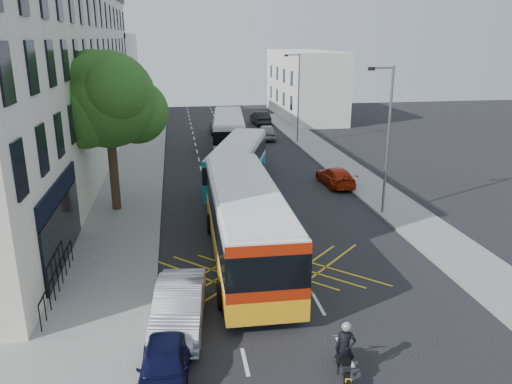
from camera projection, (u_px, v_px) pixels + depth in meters
name	position (u px, v px, depth m)	size (l,w,h in m)	color
ground	(345.00, 352.00, 15.81)	(120.00, 120.00, 0.00)	black
pavement_left	(117.00, 210.00, 28.62)	(5.00, 70.00, 0.15)	gray
pavement_right	(381.00, 196.00, 31.07)	(3.00, 70.00, 0.15)	gray
terrace_main	(42.00, 79.00, 34.73)	(8.30, 45.00, 13.50)	beige
terrace_far	(102.00, 74.00, 64.01)	(8.00, 20.00, 10.00)	silver
building_right	(304.00, 84.00, 61.55)	(6.00, 18.00, 8.00)	silver
street_tree	(107.00, 101.00, 26.74)	(6.30, 5.70, 8.80)	#382619
lamp_near	(387.00, 133.00, 26.70)	(1.45, 0.15, 8.00)	slate
lamp_far	(297.00, 94.00, 45.55)	(1.45, 0.15, 8.00)	slate
railings	(58.00, 278.00, 19.10)	(0.08, 5.60, 1.14)	black
bus_near	(245.00, 221.00, 21.91)	(3.23, 12.33, 3.46)	silver
bus_mid	(238.00, 162.00, 33.31)	(5.40, 10.71, 2.94)	silver
bus_far	(229.00, 131.00, 43.90)	(3.62, 11.18, 3.09)	silver
motorbike	(345.00, 351.00, 14.40)	(0.74, 2.05, 1.84)	black
parked_car_blue	(165.00, 364.00, 14.22)	(1.46, 3.64, 1.24)	black
parked_car_silver	(179.00, 306.00, 17.02)	(1.60, 4.60, 1.51)	#999BA0
red_hatchback	(335.00, 176.00, 33.49)	(1.70, 4.18, 1.21)	#AB2307
distant_car_grey	(221.00, 126.00, 51.85)	(2.26, 4.91, 1.36)	#42444A
distant_car_silver	(266.00, 132.00, 48.71)	(1.70, 4.23, 1.44)	#94969A
distant_car_dark	(260.00, 118.00, 56.95)	(1.57, 4.49, 1.48)	black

